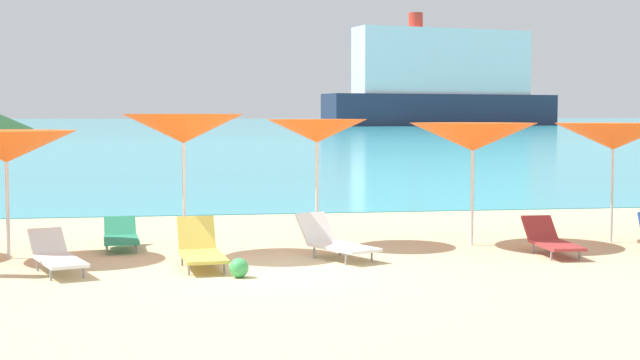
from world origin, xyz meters
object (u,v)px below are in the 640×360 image
(lounge_chair_0, at_px, (551,240))
(lounge_chair_4, at_px, (121,236))
(umbrella_6, at_px, (473,137))
(cruise_ship, at_px, (443,83))
(lounge_chair_6, at_px, (201,250))
(lounge_chair_3, at_px, (57,255))
(umbrella_4, at_px, (183,129))
(umbrella_7, at_px, (613,136))
(umbrella_3, at_px, (6,147))
(umbrella_5, at_px, (317,131))
(beach_ball, at_px, (239,268))
(lounge_chair_5, at_px, (335,241))

(lounge_chair_0, relative_size, lounge_chair_4, 1.09)
(umbrella_6, distance_m, cruise_ship, 167.50)
(lounge_chair_0, bearing_deg, lounge_chair_6, -174.69)
(lounge_chair_0, distance_m, lounge_chair_3, 7.96)
(umbrella_4, relative_size, umbrella_6, 1.01)
(umbrella_7, xyz_separation_m, cruise_ship, (45.53, 160.38, 6.52))
(lounge_chair_0, distance_m, cruise_ship, 168.52)
(umbrella_3, relative_size, lounge_chair_4, 1.60)
(umbrella_5, xyz_separation_m, beach_ball, (-1.62, -3.00, -1.90))
(umbrella_4, distance_m, cruise_ship, 169.38)
(umbrella_6, height_order, lounge_chair_6, umbrella_6)
(umbrella_5, relative_size, umbrella_7, 1.00)
(umbrella_3, height_order, lounge_chair_0, umbrella_3)
(umbrella_4, xyz_separation_m, lounge_chair_0, (6.05, -0.91, -1.86))
(umbrella_6, bearing_deg, lounge_chair_4, 175.47)
(lounge_chair_4, xyz_separation_m, lounge_chair_6, (1.31, -2.12, 0.04))
(umbrella_5, bearing_deg, umbrella_6, -8.54)
(umbrella_6, distance_m, beach_ball, 5.38)
(umbrella_7, relative_size, cruise_ship, 0.05)
(umbrella_7, bearing_deg, umbrella_3, -179.27)
(umbrella_4, bearing_deg, lounge_chair_6, -79.85)
(lounge_chair_6, bearing_deg, umbrella_5, 38.27)
(lounge_chair_0, bearing_deg, lounge_chair_4, 167.89)
(umbrella_6, xyz_separation_m, lounge_chair_6, (-4.87, -1.63, -1.66))
(lounge_chair_4, bearing_deg, umbrella_4, -43.03)
(umbrella_6, distance_m, lounge_chair_3, 7.40)
(lounge_chair_5, distance_m, lounge_chair_6, 2.25)
(umbrella_6, distance_m, umbrella_7, 2.63)
(umbrella_4, xyz_separation_m, lounge_chair_6, (0.23, -1.26, -1.83))
(umbrella_5, distance_m, lounge_chair_5, 2.32)
(lounge_chair_5, bearing_deg, lounge_chair_0, -29.47)
(lounge_chair_0, bearing_deg, lounge_chair_5, 178.98)
(umbrella_4, height_order, lounge_chair_3, umbrella_4)
(umbrella_5, distance_m, beach_ball, 3.91)
(lounge_chair_0, bearing_deg, umbrella_4, 173.29)
(umbrella_6, height_order, lounge_chair_0, umbrella_6)
(umbrella_3, xyz_separation_m, umbrella_7, (10.55, 0.13, 0.12))
(umbrella_6, bearing_deg, umbrella_3, -178.37)
(umbrella_6, xyz_separation_m, lounge_chair_0, (0.96, -1.28, -1.69))
(lounge_chair_3, bearing_deg, umbrella_7, -9.55)
(lounge_chair_3, distance_m, lounge_chair_5, 4.35)
(lounge_chair_0, bearing_deg, umbrella_6, 128.60)
(umbrella_5, distance_m, lounge_chair_3, 5.08)
(beach_ball, height_order, cruise_ship, cruise_ship)
(umbrella_5, height_order, umbrella_6, umbrella_5)
(umbrella_5, bearing_deg, lounge_chair_5, -87.94)
(lounge_chair_3, height_order, lounge_chair_6, lounge_chair_6)
(lounge_chair_4, bearing_deg, lounge_chair_0, -18.40)
(umbrella_3, distance_m, lounge_chair_4, 2.47)
(umbrella_5, height_order, lounge_chair_3, umbrella_5)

